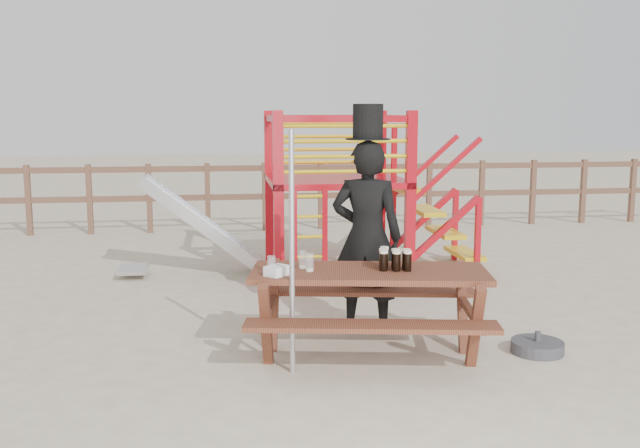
# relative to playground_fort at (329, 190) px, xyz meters

# --- Properties ---
(ground) EXTENTS (60.00, 60.00, 0.00)m
(ground) POSITION_rel_playground_fort_xyz_m (-0.12, -3.58, -1.07)
(ground) COLOR beige
(ground) RESTS_ON ground
(back_fence) EXTENTS (15.09, 0.09, 1.20)m
(back_fence) POSITION_rel_playground_fort_xyz_m (-0.12, 3.42, -0.34)
(back_fence) COLOR brown
(back_fence) RESTS_ON ground
(playground_fort) EXTENTS (4.71, 1.84, 2.10)m
(playground_fort) POSITION_rel_playground_fort_xyz_m (0.00, 0.00, 0.00)
(playground_fort) COLOR #B40C17
(playground_fort) RESTS_ON ground
(picnic_table) EXTENTS (2.19, 1.69, 0.77)m
(picnic_table) POSITION_rel_playground_fort_xyz_m (-0.18, -3.37, -0.59)
(picnic_table) COLOR brown
(picnic_table) RESTS_ON ground
(man_with_hat) EXTENTS (0.77, 0.63, 2.16)m
(man_with_hat) POSITION_rel_playground_fort_xyz_m (-0.04, -2.61, -0.11)
(man_with_hat) COLOR black
(man_with_hat) RESTS_ON ground
(metal_pole) EXTENTS (0.04, 0.04, 1.95)m
(metal_pole) POSITION_rel_playground_fort_xyz_m (-0.86, -3.63, -0.10)
(metal_pole) COLOR #B2B2B7
(metal_pole) RESTS_ON ground
(parasol_base) EXTENTS (0.46, 0.46, 0.19)m
(parasol_base) POSITION_rel_playground_fort_xyz_m (1.31, -3.46, -1.02)
(parasol_base) COLOR #36363B
(parasol_base) RESTS_ON ground
(paper_bag) EXTENTS (0.23, 0.23, 0.08)m
(paper_bag) POSITION_rel_playground_fort_xyz_m (-0.96, -3.46, -0.27)
(paper_bag) COLOR white
(paper_bag) RESTS_ON picnic_table
(stout_pints) EXTENTS (0.28, 0.27, 0.17)m
(stout_pints) POSITION_rel_playground_fort_xyz_m (0.03, -3.37, -0.22)
(stout_pints) COLOR black
(stout_pints) RESTS_ON picnic_table
(empty_glasses) EXTENTS (0.39, 0.25, 0.15)m
(empty_glasses) POSITION_rel_playground_fort_xyz_m (-0.80, -3.32, -0.24)
(empty_glasses) COLOR silver
(empty_glasses) RESTS_ON picnic_table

